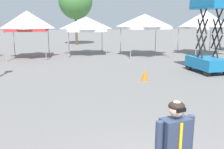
{
  "coord_description": "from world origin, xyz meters",
  "views": [
    {
      "loc": [
        -1.55,
        -2.99,
        2.9
      ],
      "look_at": [
        0.03,
        4.05,
        1.3
      ],
      "focal_mm": 39.97,
      "sensor_mm": 36.0,
      "label": 1
    }
  ],
  "objects": [
    {
      "name": "canopy_tent_far_right",
      "position": [
        5.42,
        16.16,
        2.75
      ],
      "size": [
        3.39,
        3.39,
        3.33
      ],
      "color": "#9E9EA3",
      "rests_on": "ground"
    },
    {
      "name": "tree_behind_tents_right",
      "position": [
        0.83,
        26.48,
        5.0
      ],
      "size": [
        3.83,
        3.83,
        7.12
      ],
      "color": "brown",
      "rests_on": "ground"
    },
    {
      "name": "traffic_cone_lot_center",
      "position": [
        2.57,
        8.13,
        0.29
      ],
      "size": [
        0.32,
        0.32,
        0.58
      ],
      "primitive_type": "cone",
      "color": "orange",
      "rests_on": "ground"
    },
    {
      "name": "canopy_tent_behind_right",
      "position": [
        0.93,
        17.76,
        2.53
      ],
      "size": [
        3.3,
        3.3,
        3.13
      ],
      "color": "#9E9EA3",
      "rests_on": "ground"
    },
    {
      "name": "canopy_tent_left_of_center",
      "position": [
        10.62,
        15.86,
        2.87
      ],
      "size": [
        3.39,
        3.39,
        3.61
      ],
      "color": "#9E9EA3",
      "rests_on": "ground"
    },
    {
      "name": "canopy_tent_far_left",
      "position": [
        -3.56,
        16.93,
        2.79
      ],
      "size": [
        3.01,
        3.01,
        3.54
      ],
      "color": "#9E9EA3",
      "rests_on": "ground"
    },
    {
      "name": "scissor_lift",
      "position": [
        6.63,
        9.2,
        1.24
      ],
      "size": [
        1.49,
        2.36,
        4.11
      ],
      "color": "black",
      "rests_on": "ground"
    }
  ]
}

